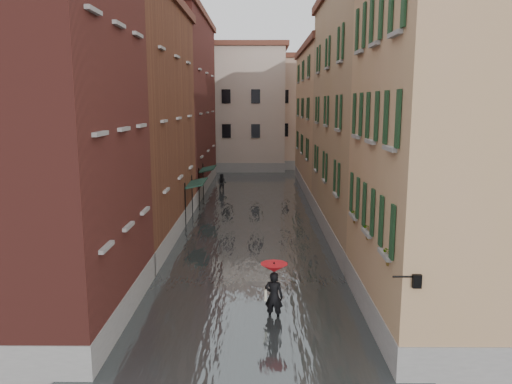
{
  "coord_description": "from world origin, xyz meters",
  "views": [
    {
      "loc": [
        0.39,
        -17.97,
        7.42
      ],
      "look_at": [
        0.22,
        6.53,
        3.0
      ],
      "focal_mm": 35.0,
      "sensor_mm": 36.0,
      "label": 1
    }
  ],
  "objects": [
    {
      "name": "building_right_far",
      "position": [
        7.0,
        24.0,
        5.75
      ],
      "size": [
        6.0,
        16.0,
        11.5
      ],
      "primitive_type": "cube",
      "color": "tan",
      "rests_on": "ground"
    },
    {
      "name": "pedestrian_far",
      "position": [
        -2.72,
        22.92,
        0.78
      ],
      "size": [
        0.82,
        0.67,
        1.56
      ],
      "primitive_type": "imported",
      "rotation": [
        0.0,
        0.0,
        -0.1
      ],
      "color": "black",
      "rests_on": "ground"
    },
    {
      "name": "pedestrian_main",
      "position": [
        0.89,
        -1.87,
        1.23
      ],
      "size": [
        0.95,
        0.95,
        2.06
      ],
      "color": "black",
      "rests_on": "ground"
    },
    {
      "name": "building_left_far",
      "position": [
        -7.0,
        24.0,
        7.0
      ],
      "size": [
        6.0,
        16.0,
        14.0
      ],
      "primitive_type": "cube",
      "color": "maroon",
      "rests_on": "ground"
    },
    {
      "name": "building_left_mid",
      "position": [
        -7.0,
        9.0,
        6.25
      ],
      "size": [
        6.0,
        14.0,
        12.5
      ],
      "primitive_type": "cube",
      "color": "brown",
      "rests_on": "ground"
    },
    {
      "name": "building_left_near",
      "position": [
        -7.0,
        -2.0,
        6.5
      ],
      "size": [
        6.0,
        8.0,
        13.0
      ],
      "primitive_type": "cube",
      "color": "maroon",
      "rests_on": "ground"
    },
    {
      "name": "building_right_mid",
      "position": [
        7.0,
        9.0,
        6.5
      ],
      "size": [
        6.0,
        14.0,
        13.0
      ],
      "primitive_type": "cube",
      "color": "#95785A",
      "rests_on": "ground"
    },
    {
      "name": "building_right_near",
      "position": [
        7.0,
        -2.0,
        5.75
      ],
      "size": [
        6.0,
        8.0,
        11.5
      ],
      "primitive_type": "cube",
      "color": "tan",
      "rests_on": "ground"
    },
    {
      "name": "awning_near",
      "position": [
        -3.49,
        12.1,
        2.47
      ],
      "size": [
        1.09,
        3.07,
        2.8
      ],
      "color": "#153125",
      "rests_on": "ground"
    },
    {
      "name": "awning_far",
      "position": [
        -3.49,
        18.63,
        2.46
      ],
      "size": [
        1.09,
        2.72,
        2.8
      ],
      "color": "#153125",
      "rests_on": "ground"
    },
    {
      "name": "window_planters",
      "position": [
        4.12,
        -2.01,
        3.51
      ],
      "size": [
        0.59,
        5.81,
        0.84
      ],
      "color": "#984031",
      "rests_on": "ground"
    },
    {
      "name": "building_end_pink",
      "position": [
        6.0,
        40.0,
        6.0
      ],
      "size": [
        10.0,
        9.0,
        12.0
      ],
      "primitive_type": "cube",
      "color": "#CFAB91",
      "rests_on": "ground"
    },
    {
      "name": "building_end_cream",
      "position": [
        -3.0,
        38.0,
        6.5
      ],
      "size": [
        12.0,
        9.0,
        13.0
      ],
      "primitive_type": "cube",
      "color": "#C4AE9C",
      "rests_on": "ground"
    },
    {
      "name": "floodwater",
      "position": [
        0.0,
        13.0,
        0.1
      ],
      "size": [
        10.0,
        60.0,
        0.2
      ],
      "primitive_type": "cube",
      "color": "#484E4F",
      "rests_on": "ground"
    },
    {
      "name": "ground",
      "position": [
        0.0,
        0.0,
        0.0
      ],
      "size": [
        120.0,
        120.0,
        0.0
      ],
      "primitive_type": "plane",
      "color": "#5A5A5C",
      "rests_on": "ground"
    },
    {
      "name": "wall_lantern",
      "position": [
        4.33,
        -6.0,
        3.01
      ],
      "size": [
        0.71,
        0.22,
        0.35
      ],
      "color": "black",
      "rests_on": "ground"
    }
  ]
}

